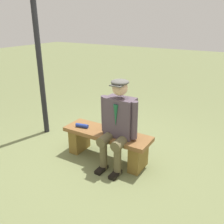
# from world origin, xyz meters

# --- Properties ---
(ground_plane) EXTENTS (30.00, 30.00, 0.00)m
(ground_plane) POSITION_xyz_m (0.00, 0.00, 0.00)
(ground_plane) COLOR olive
(bench) EXTENTS (1.40, 0.44, 0.47)m
(bench) POSITION_xyz_m (0.00, 0.00, 0.31)
(bench) COLOR brown
(bench) RESTS_ON ground
(seated_man) EXTENTS (0.60, 0.59, 1.33)m
(seated_man) POSITION_xyz_m (-0.23, 0.06, 0.73)
(seated_man) COLOR #4E414C
(seated_man) RESTS_ON ground
(rolled_magazine) EXTENTS (0.22, 0.10, 0.06)m
(rolled_magazine) POSITION_xyz_m (0.43, 0.06, 0.50)
(rolled_magazine) COLOR navy
(rolled_magazine) RESTS_ON bench
(lamp_post) EXTENTS (0.21, 0.21, 3.33)m
(lamp_post) POSITION_xyz_m (1.56, -0.23, 1.95)
(lamp_post) COLOR black
(lamp_post) RESTS_ON ground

